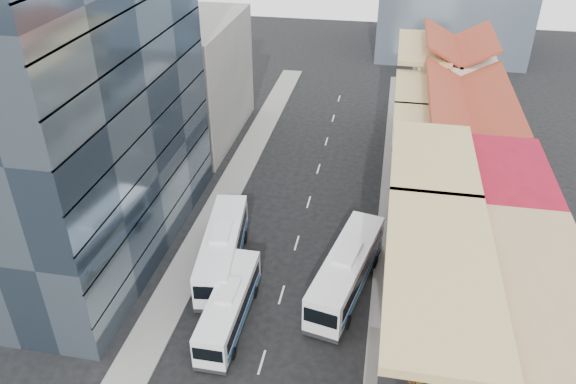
% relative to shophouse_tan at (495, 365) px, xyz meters
% --- Properties ---
extents(sidewalk_right, '(3.00, 90.00, 0.15)m').
position_rel_shophouse_tan_xyz_m(sidewalk_right, '(-5.50, 17.00, -5.92)').
color(sidewalk_right, slate).
rests_on(sidewalk_right, ground).
extents(sidewalk_left, '(3.00, 90.00, 0.15)m').
position_rel_shophouse_tan_xyz_m(sidewalk_left, '(-22.50, 17.00, -5.92)').
color(sidewalk_left, slate).
rests_on(sidewalk_left, ground).
extents(shophouse_tan, '(8.00, 14.00, 12.00)m').
position_rel_shophouse_tan_xyz_m(shophouse_tan, '(0.00, 0.00, 0.00)').
color(shophouse_tan, tan).
rests_on(shophouse_tan, ground).
extents(shophouse_red, '(8.00, 10.00, 12.00)m').
position_rel_shophouse_tan_xyz_m(shophouse_red, '(0.00, 12.00, 0.00)').
color(shophouse_red, maroon).
rests_on(shophouse_red, ground).
extents(shophouse_cream_near, '(8.00, 9.00, 10.00)m').
position_rel_shophouse_tan_xyz_m(shophouse_cream_near, '(0.00, 21.50, -1.00)').
color(shophouse_cream_near, beige).
rests_on(shophouse_cream_near, ground).
extents(shophouse_cream_mid, '(8.00, 9.00, 10.00)m').
position_rel_shophouse_tan_xyz_m(shophouse_cream_mid, '(0.00, 30.50, -1.00)').
color(shophouse_cream_mid, beige).
rests_on(shophouse_cream_mid, ground).
extents(shophouse_cream_far, '(8.00, 12.00, 11.00)m').
position_rel_shophouse_tan_xyz_m(shophouse_cream_far, '(0.00, 41.00, -0.50)').
color(shophouse_cream_far, beige).
rests_on(shophouse_cream_far, ground).
extents(office_tower, '(12.00, 26.00, 30.00)m').
position_rel_shophouse_tan_xyz_m(office_tower, '(-31.00, 14.00, 9.00)').
color(office_tower, '#364656').
rests_on(office_tower, ground).
extents(office_block_far, '(10.00, 18.00, 14.00)m').
position_rel_shophouse_tan_xyz_m(office_block_far, '(-30.00, 37.00, 1.00)').
color(office_block_far, gray).
rests_on(office_block_far, ground).
extents(bus_left_near, '(2.43, 10.25, 3.28)m').
position_rel_shophouse_tan_xyz_m(bus_left_near, '(-17.17, 6.34, -4.36)').
color(bus_left_near, white).
rests_on(bus_left_near, ground).
extents(bus_left_far, '(4.30, 12.24, 3.84)m').
position_rel_shophouse_tan_xyz_m(bus_left_far, '(-19.50, 12.59, -4.08)').
color(bus_left_far, white).
rests_on(bus_left_far, ground).
extents(bus_right, '(5.36, 12.61, 3.94)m').
position_rel_shophouse_tan_xyz_m(bus_right, '(-9.08, 11.56, -4.03)').
color(bus_right, white).
rests_on(bus_right, ground).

